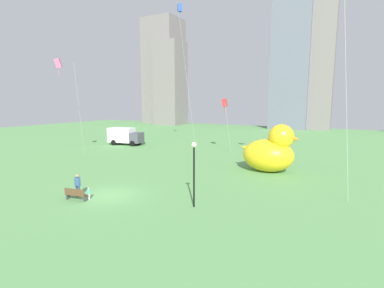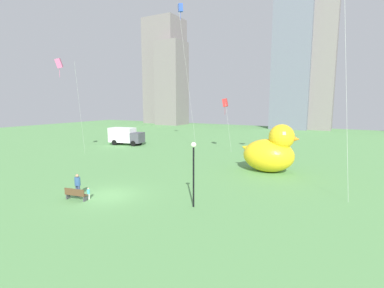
# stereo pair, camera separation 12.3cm
# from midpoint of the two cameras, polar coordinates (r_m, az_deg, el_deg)

# --- Properties ---
(ground_plane) EXTENTS (140.00, 140.00, 0.00)m
(ground_plane) POSITION_cam_midpoint_polar(r_m,az_deg,el_deg) (22.94, -16.52, -9.95)
(ground_plane) COLOR #5D9855
(park_bench) EXTENTS (1.76, 0.74, 0.90)m
(park_bench) POSITION_cam_midpoint_polar(r_m,az_deg,el_deg) (22.52, -22.60, -9.33)
(park_bench) COLOR brown
(park_bench) RESTS_ON ground
(person_adult) EXTENTS (0.42, 0.42, 1.72)m
(person_adult) POSITION_cam_midpoint_polar(r_m,az_deg,el_deg) (23.26, -22.25, -7.53)
(person_adult) COLOR #38476B
(person_adult) RESTS_ON ground
(person_child) EXTENTS (0.21, 0.21, 0.87)m
(person_child) POSITION_cam_midpoint_polar(r_m,az_deg,el_deg) (22.41, -20.33, -9.28)
(person_child) COLOR silver
(person_child) RESTS_ON ground
(giant_inflatable_duck) EXTENTS (5.97, 3.83, 4.95)m
(giant_inflatable_duck) POSITION_cam_midpoint_polar(r_m,az_deg,el_deg) (29.93, 15.41, -1.48)
(giant_inflatable_duck) COLOR yellow
(giant_inflatable_duck) RESTS_ON ground
(lamppost) EXTENTS (0.36, 0.36, 4.49)m
(lamppost) POSITION_cam_midpoint_polar(r_m,az_deg,el_deg) (18.92, 0.21, -3.84)
(lamppost) COLOR black
(lamppost) RESTS_ON ground
(box_truck) EXTENTS (6.08, 3.28, 2.85)m
(box_truck) POSITION_cam_midpoint_polar(r_m,az_deg,el_deg) (48.72, -13.46, 1.53)
(box_truck) COLOR white
(box_truck) RESTS_ON ground
(city_skyline) EXTENTS (80.86, 14.44, 38.03)m
(city_skyline) POSITION_cam_midpoint_polar(r_m,az_deg,el_deg) (86.67, 9.04, 14.61)
(city_skyline) COLOR gray
(city_skyline) RESTS_ON ground
(kite_pink) EXTENTS (3.49, 3.62, 12.53)m
(kite_pink) POSITION_cam_midpoint_polar(r_m,az_deg,el_deg) (39.68, -25.47, 14.42)
(kite_pink) COLOR silver
(kite_pink) RESTS_ON ground
(kite_blue) EXTENTS (2.65, 3.12, 21.55)m
(kite_blue) POSITION_cam_midpoint_polar(r_m,az_deg,el_deg) (46.35, -2.55, 25.55)
(kite_blue) COLOR silver
(kite_blue) RESTS_ON ground
(kite_red) EXTENTS (1.37, 1.36, 7.65)m
(kite_red) POSITION_cam_midpoint_polar(r_m,az_deg,el_deg) (40.56, 6.50, 8.25)
(kite_red) COLOR silver
(kite_red) RESTS_ON ground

